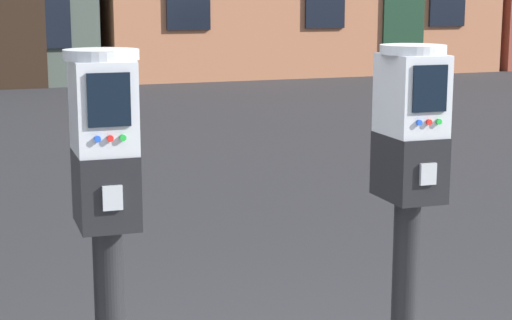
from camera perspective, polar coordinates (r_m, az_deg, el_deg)
parking_meter_near_kerb at (r=2.57m, az=-9.89°, el=-2.89°), size 0.22×0.26×1.45m
parking_meter_twin_adjacent at (r=2.92m, az=10.07°, el=-1.34°), size 0.22×0.26×1.45m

